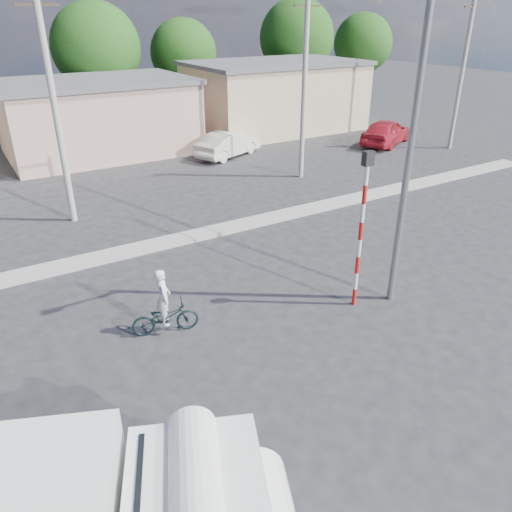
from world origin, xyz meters
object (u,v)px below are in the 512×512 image
car_red (386,132)px  traffic_pole (362,219)px  bicycle (165,317)px  car_cream (228,144)px  cyclist (164,307)px  streetlight (409,124)px

car_red → traffic_pole: (-14.11, -13.14, 1.82)m
bicycle → car_cream: 17.20m
cyclist → traffic_pole: bearing=-91.3°
traffic_pole → bicycle: bearing=163.5°
car_cream → streetlight: size_ratio=0.47×
streetlight → cyclist: bearing=163.3°
cyclist → car_red: bearing=-43.5°
cyclist → car_red: 22.40m
cyclist → traffic_pole: 5.55m
car_cream → car_red: bearing=-128.4°
car_red → streetlight: size_ratio=0.51×
car_cream → traffic_pole: size_ratio=0.97×
car_red → streetlight: bearing=110.7°
bicycle → car_red: size_ratio=0.37×
car_cream → traffic_pole: 16.52m
cyclist → car_cream: bearing=-18.8°
bicycle → streetlight: size_ratio=0.19×
car_red → traffic_pole: 19.37m
car_cream → car_red: car_red is taller
bicycle → car_cream: bearing=-18.8°
bicycle → cyclist: size_ratio=1.12×
traffic_pole → streetlight: size_ratio=0.48×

